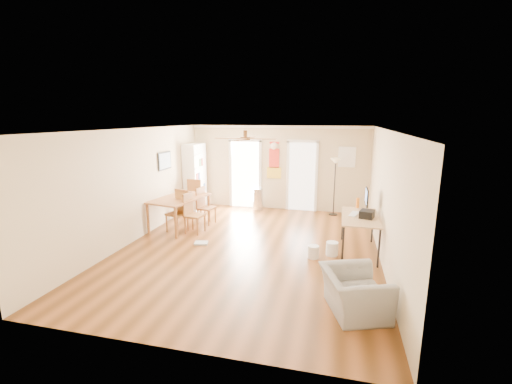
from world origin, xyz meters
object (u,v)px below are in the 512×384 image
(dining_chair_far, at_px, (197,195))
(computer_desk, at_px, (359,234))
(dining_chair_right_a, at_px, (206,206))
(trash_can, at_px, (258,199))
(dining_chair_near, at_px, (177,211))
(dining_chair_right_b, at_px, (195,213))
(wastebasket_a, at_px, (332,249))
(bookshelf, at_px, (195,177))
(printer, at_px, (367,214))
(wastebasket_b, at_px, (313,252))
(dining_table, at_px, (180,212))
(torchiere_lamp, at_px, (334,187))
(armchair, at_px, (354,292))

(dining_chair_far, height_order, computer_desk, dining_chair_far)
(dining_chair_right_a, relative_size, trash_can, 1.42)
(dining_chair_near, distance_m, dining_chair_far, 1.87)
(dining_chair_right_b, height_order, wastebasket_a, dining_chair_right_b)
(wastebasket_a, bearing_deg, bookshelf, 146.46)
(dining_chair_right_b, distance_m, printer, 4.09)
(trash_can, bearing_deg, wastebasket_b, -59.54)
(dining_chair_near, relative_size, dining_chair_far, 1.01)
(bookshelf, height_order, dining_table, bookshelf)
(dining_table, xyz_separation_m, dining_chair_far, (-0.18, 1.52, 0.11))
(torchiere_lamp, distance_m, wastebasket_b, 3.47)
(bookshelf, xyz_separation_m, wastebasket_a, (4.31, -2.86, -0.88))
(dining_chair_right_b, relative_size, armchair, 1.03)
(dining_chair_far, distance_m, printer, 5.31)
(trash_can, distance_m, computer_desk, 4.04)
(dining_chair_far, distance_m, armchair, 6.45)
(trash_can, distance_m, printer, 4.22)
(dining_table, relative_size, dining_chair_right_b, 1.61)
(bookshelf, relative_size, armchair, 2.11)
(trash_can, bearing_deg, dining_chair_right_a, -121.77)
(printer, relative_size, wastebasket_a, 1.07)
(computer_desk, bearing_deg, dining_chair_right_b, 174.69)
(dining_table, height_order, wastebasket_a, dining_table)
(dining_chair_right_b, xyz_separation_m, armchair, (3.75, -2.79, -0.18))
(wastebasket_a, distance_m, armchair, 2.16)
(trash_can, xyz_separation_m, wastebasket_b, (1.98, -3.36, -0.21))
(dining_chair_right_a, relative_size, printer, 3.17)
(dining_chair_right_b, height_order, trash_can, dining_chair_right_b)
(dining_chair_near, xyz_separation_m, wastebasket_b, (3.49, -0.89, -0.39))
(torchiere_lamp, bearing_deg, armchair, -85.56)
(dining_chair_far, xyz_separation_m, armchair, (4.48, -4.63, -0.20))
(bookshelf, xyz_separation_m, printer, (4.98, -2.63, -0.14))
(dining_table, relative_size, wastebasket_a, 5.57)
(dining_chair_far, xyz_separation_m, torchiere_lamp, (4.08, 0.63, 0.33))
(bookshelf, relative_size, torchiere_lamp, 1.21)
(dining_chair_near, height_order, wastebasket_b, dining_chair_near)
(dining_chair_right_b, xyz_separation_m, wastebasket_b, (3.01, -0.91, -0.37))
(dining_table, distance_m, dining_chair_near, 0.36)
(wastebasket_a, xyz_separation_m, wastebasket_b, (-0.37, -0.24, -0.01))
(dining_chair_right_a, xyz_separation_m, dining_chair_far, (-0.73, 1.05, 0.03))
(dining_chair_near, height_order, armchair, dining_chair_near)
(printer, xyz_separation_m, armchair, (-0.30, -2.34, -0.57))
(dining_chair_right_b, bearing_deg, dining_chair_far, 29.66)
(dining_table, height_order, dining_chair_near, dining_chair_near)
(dining_chair_right_a, bearing_deg, armchair, -122.18)
(wastebasket_b, bearing_deg, wastebasket_a, 32.49)
(torchiere_lamp, height_order, wastebasket_a, torchiere_lamp)
(bookshelf, height_order, armchair, bookshelf)
(torchiere_lamp, relative_size, armchair, 1.74)
(dining_chair_right_b, distance_m, computer_desk, 3.94)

